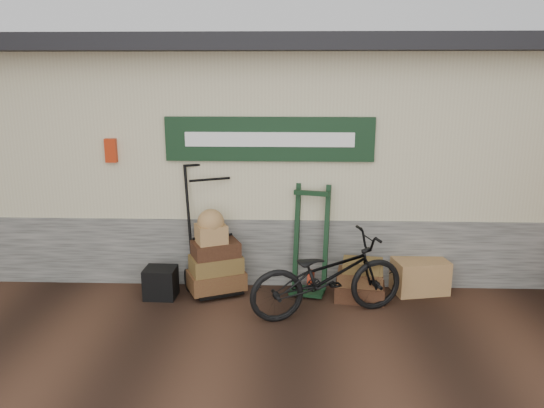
# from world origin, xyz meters

# --- Properties ---
(ground) EXTENTS (80.00, 80.00, 0.00)m
(ground) POSITION_xyz_m (0.00, 0.00, 0.00)
(ground) COLOR black
(ground) RESTS_ON ground
(station_building) EXTENTS (14.40, 4.10, 3.20)m
(station_building) POSITION_xyz_m (-0.01, 2.74, 1.61)
(station_building) COLOR #4C4C47
(station_building) RESTS_ON ground
(porter_trolley) EXTENTS (1.02, 0.91, 1.67)m
(porter_trolley) POSITION_xyz_m (-1.04, 0.85, 0.83)
(porter_trolley) COLOR black
(porter_trolley) RESTS_ON ground
(green_barrow) EXTENTS (0.59, 0.53, 1.39)m
(green_barrow) POSITION_xyz_m (0.23, 0.83, 0.69)
(green_barrow) COLOR black
(green_barrow) RESTS_ON ground
(suitcase_stack) EXTENTS (0.65, 0.46, 0.53)m
(suitcase_stack) POSITION_xyz_m (0.84, 0.57, 0.27)
(suitcase_stack) COLOR #341B10
(suitcase_stack) RESTS_ON ground
(wicker_hamper) EXTENTS (0.74, 0.56, 0.43)m
(wicker_hamper) POSITION_xyz_m (1.64, 0.85, 0.22)
(wicker_hamper) COLOR olive
(wicker_hamper) RESTS_ON ground
(black_trunk) EXTENTS (0.40, 0.34, 0.39)m
(black_trunk) POSITION_xyz_m (-1.65, 0.56, 0.19)
(black_trunk) COLOR black
(black_trunk) RESTS_ON ground
(bicycle) EXTENTS (1.18, 1.96, 1.08)m
(bicycle) POSITION_xyz_m (0.40, 0.13, 0.54)
(bicycle) COLOR black
(bicycle) RESTS_ON ground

